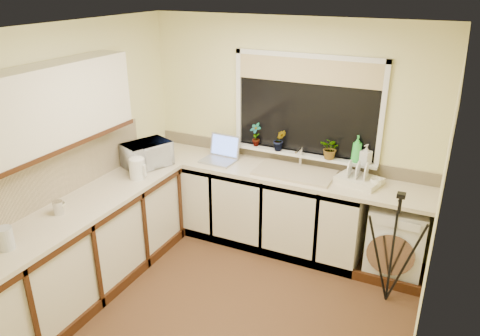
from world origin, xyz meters
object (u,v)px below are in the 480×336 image
object	(u,v)px
tripod	(393,249)
cup_left	(60,208)
plant_a	(256,135)
plant_b	(279,140)
laptop	(221,154)
kettle	(137,169)
microwave	(147,154)
cup_back	(376,183)
plant_d	(331,148)
dish_rack	(359,180)
steel_jar	(58,208)
glass_jug	(5,238)
washing_machine	(395,239)
soap_bottle_clear	(366,154)
soap_bottle_green	(357,149)

from	to	relation	value
tripod	cup_left	world-z (taller)	tripod
plant_a	cup_left	world-z (taller)	plant_a
plant_b	laptop	bearing A→B (deg)	-164.09
kettle	plant_a	bearing A→B (deg)	50.26
microwave	cup_left	size ratio (longest dim) A/B	4.90
laptop	cup_left	world-z (taller)	laptop
cup_back	cup_left	world-z (taller)	same
kettle	plant_d	size ratio (longest dim) A/B	0.90
plant_b	cup_back	bearing A→B (deg)	-9.07
dish_rack	steel_jar	xyz separation A→B (m)	(-2.21, -1.77, 0.03)
laptop	plant_a	size ratio (longest dim) A/B	1.44
plant_a	steel_jar	bearing A→B (deg)	-117.38
glass_jug	cup_back	xyz separation A→B (m)	(2.31, 2.32, -0.04)
steel_jar	microwave	distance (m)	1.23
cup_left	cup_back	bearing A→B (deg)	35.85
laptop	cup_left	size ratio (longest dim) A/B	3.86
washing_machine	steel_jar	size ratio (longest dim) A/B	6.30
kettle	dish_rack	bearing A→B (deg)	22.48
soap_bottle_clear	laptop	bearing A→B (deg)	-172.87
washing_machine	plant_d	distance (m)	1.11
cup_back	soap_bottle_clear	bearing A→B (deg)	129.00
microwave	soap_bottle_clear	xyz separation A→B (m)	(2.18, 0.70, 0.12)
washing_machine	soap_bottle_green	xyz separation A→B (m)	(-0.50, 0.21, 0.81)
washing_machine	plant_d	xyz separation A→B (m)	(-0.76, 0.18, 0.79)
dish_rack	plant_d	xyz separation A→B (m)	(-0.34, 0.15, 0.23)
plant_a	cup_left	bearing A→B (deg)	-117.70
plant_d	tripod	bearing A→B (deg)	-39.68
washing_machine	kettle	distance (m)	2.69
washing_machine	cup_left	size ratio (longest dim) A/B	7.69
plant_a	plant_b	distance (m)	0.30
tripod	cup_left	distance (m)	2.96
plant_d	cup_back	xyz separation A→B (m)	(0.51, -0.17, -0.22)
dish_rack	cup_back	xyz separation A→B (m)	(0.17, -0.02, 0.01)
glass_jug	soap_bottle_green	distance (m)	3.27
steel_jar	plant_a	world-z (taller)	plant_a
tripod	kettle	bearing A→B (deg)	-148.76
washing_machine	cup_left	xyz separation A→B (m)	(-2.63, -1.72, 0.57)
kettle	plant_b	xyz separation A→B (m)	(1.15, 1.00, 0.17)
steel_jar	washing_machine	bearing A→B (deg)	33.46
tripod	plant_b	bearing A→B (deg)	177.70
glass_jug	soap_bottle_clear	distance (m)	3.32
dish_rack	microwave	size ratio (longest dim) A/B	0.86
plant_a	soap_bottle_clear	distance (m)	1.22
plant_b	tripod	bearing A→B (deg)	-25.82
tripod	plant_a	bearing A→B (deg)	-179.08
cup_back	cup_left	distance (m)	2.93
washing_machine	soap_bottle_clear	world-z (taller)	soap_bottle_clear
kettle	plant_a	xyz separation A→B (m)	(0.86, 1.03, 0.18)
glass_jug	laptop	bearing A→B (deg)	75.15
soap_bottle_clear	microwave	bearing A→B (deg)	-162.22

